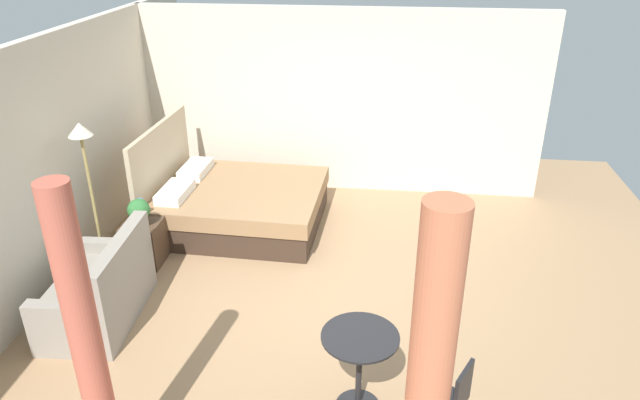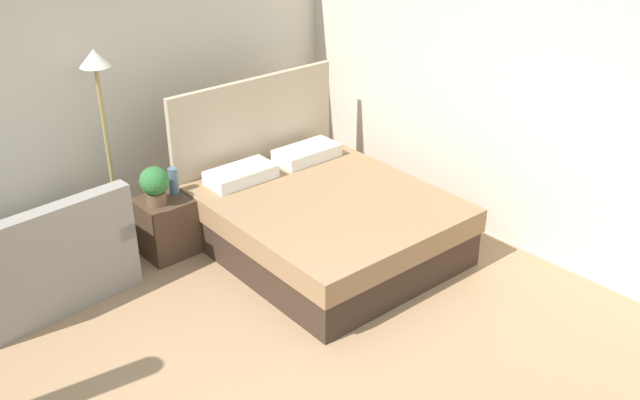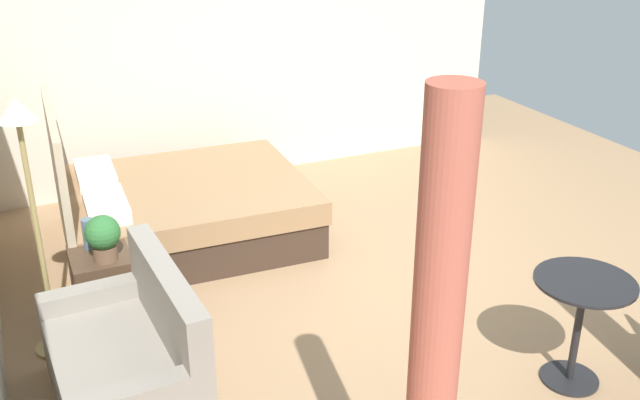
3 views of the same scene
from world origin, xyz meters
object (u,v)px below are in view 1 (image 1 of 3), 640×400
object	(u,v)px
nightstand	(145,242)
balcony_table	(359,359)
potted_plant	(139,212)
cafe_chair_near_window	(450,399)
floor_lamp	(86,163)
bed	(235,203)
couch	(101,292)
vase	(141,208)

from	to	relation	value
nightstand	balcony_table	xyz separation A→B (m)	(-2.02, -2.63, 0.26)
potted_plant	cafe_chair_near_window	distance (m)	3.99
balcony_table	potted_plant	bearing A→B (deg)	53.56
cafe_chair_near_window	potted_plant	bearing A→B (deg)	55.33
floor_lamp	nightstand	bearing A→B (deg)	-54.66
bed	balcony_table	world-z (taller)	bed
potted_plant	cafe_chair_near_window	xyz separation A→B (m)	(-2.27, -3.28, -0.20)
bed	cafe_chair_near_window	distance (m)	4.23
bed	couch	world-z (taller)	bed
couch	vase	distance (m)	1.27
potted_plant	balcony_table	world-z (taller)	potted_plant
couch	cafe_chair_near_window	xyz separation A→B (m)	(-1.27, -3.32, 0.21)
bed	cafe_chair_near_window	xyz separation A→B (m)	(-3.41, -2.49, 0.21)
floor_lamp	bed	bearing A→B (deg)	-42.66
floor_lamp	balcony_table	distance (m)	3.58
nightstand	vase	xyz separation A→B (m)	(0.12, 0.05, 0.38)
bed	balcony_table	distance (m)	3.56
nightstand	balcony_table	size ratio (longest dim) A/B	0.70
couch	nightstand	world-z (taller)	couch
vase	potted_plant	bearing A→B (deg)	-160.74
floor_lamp	couch	bearing A→B (deg)	-155.55
bed	nightstand	bearing A→B (deg)	141.64
bed	vase	world-z (taller)	bed
nightstand	vase	world-z (taller)	vase
nightstand	cafe_chair_near_window	size ratio (longest dim) A/B	0.63
vase	cafe_chair_near_window	distance (m)	4.18
nightstand	floor_lamp	xyz separation A→B (m)	(-0.28, 0.39, 1.09)
nightstand	potted_plant	bearing A→B (deg)	-162.86
potted_plant	vase	size ratio (longest dim) A/B	1.43
couch	floor_lamp	world-z (taller)	floor_lamp
couch	vase	size ratio (longest dim) A/B	5.63
vase	couch	bearing A→B (deg)	-178.44
bed	cafe_chair_near_window	bearing A→B (deg)	-143.86
floor_lamp	cafe_chair_near_window	size ratio (longest dim) A/B	2.16
couch	floor_lamp	xyz separation A→B (m)	(0.83, 0.38, 1.04)
nightstand	cafe_chair_near_window	world-z (taller)	cafe_chair_near_window
nightstand	floor_lamp	world-z (taller)	floor_lamp
balcony_table	cafe_chair_near_window	bearing A→B (deg)	-117.22
potted_plant	floor_lamp	world-z (taller)	floor_lamp
bed	floor_lamp	world-z (taller)	floor_lamp
nightstand	floor_lamp	bearing A→B (deg)	125.34
couch	cafe_chair_near_window	size ratio (longest dim) A/B	1.60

